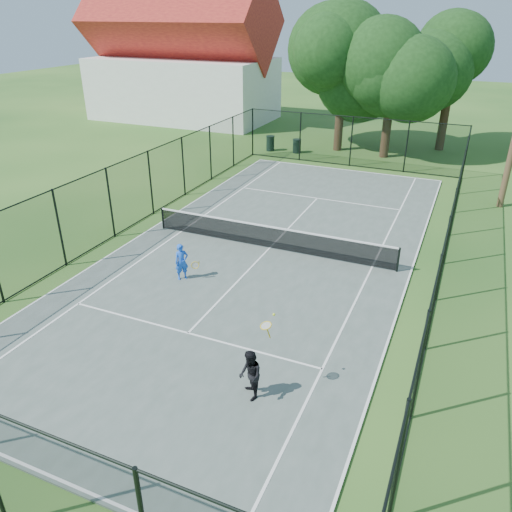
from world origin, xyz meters
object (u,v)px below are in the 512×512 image
at_px(tennis_net, 270,236).
at_px(trash_bin_left, 270,143).
at_px(player_blue, 182,262).
at_px(trash_bin_right, 297,146).
at_px(player_black, 250,375).

distance_m(tennis_net, trash_bin_left, 15.64).
relative_size(trash_bin_left, player_blue, 0.76).
distance_m(trash_bin_right, player_blue, 18.39).
relative_size(trash_bin_right, player_blue, 0.69).
distance_m(trash_bin_left, player_blue, 18.50).
relative_size(trash_bin_left, trash_bin_right, 1.11).
xyz_separation_m(tennis_net, player_black, (2.79, -8.12, 0.15)).
xyz_separation_m(trash_bin_left, player_black, (8.64, -22.62, 0.22)).
height_order(tennis_net, trash_bin_left, tennis_net).
distance_m(trash_bin_left, trash_bin_right, 1.85).
height_order(player_blue, player_black, player_black).
relative_size(player_blue, player_black, 0.62).
bearing_deg(player_black, tennis_net, 108.94).
distance_m(trash_bin_right, player_black, 23.81).
bearing_deg(player_blue, trash_bin_left, 102.42).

